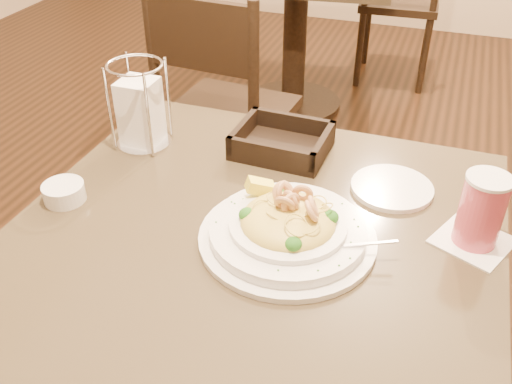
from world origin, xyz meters
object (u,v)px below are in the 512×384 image
(butter_ramekin, at_px, (64,192))
(main_table, at_px, (253,319))
(background_table, at_px, (296,14))
(side_plate, at_px, (392,188))
(napkin_caddy, at_px, (140,110))
(bread_basket, at_px, (282,143))
(pasta_bowl, at_px, (288,227))
(drink_glass, at_px, (481,211))
(dining_chair_near, at_px, (222,107))

(butter_ramekin, bearing_deg, main_table, 3.67)
(main_table, relative_size, butter_ramekin, 10.83)
(background_table, relative_size, side_plate, 5.98)
(napkin_caddy, height_order, butter_ramekin, napkin_caddy)
(bread_basket, relative_size, napkin_caddy, 1.06)
(pasta_bowl, height_order, drink_glass, drink_glass)
(background_table, relative_size, drink_glass, 6.17)
(drink_glass, xyz_separation_m, bread_basket, (-0.43, 0.19, -0.05))
(bread_basket, distance_m, butter_ramekin, 0.48)
(side_plate, bearing_deg, main_table, -134.36)
(napkin_caddy, relative_size, butter_ramekin, 2.40)
(pasta_bowl, relative_size, bread_basket, 1.70)
(drink_glass, bearing_deg, main_table, -164.04)
(background_table, bearing_deg, drink_glass, -65.13)
(drink_glass, bearing_deg, butter_ramekin, -170.10)
(napkin_caddy, height_order, side_plate, napkin_caddy)
(background_table, bearing_deg, pasta_bowl, -74.56)
(drink_glass, bearing_deg, dining_chair_near, 136.18)
(main_table, height_order, dining_chair_near, dining_chair_near)
(pasta_bowl, height_order, napkin_caddy, napkin_caddy)
(bread_basket, bearing_deg, main_table, -83.02)
(background_table, bearing_deg, dining_chair_near, -87.79)
(napkin_caddy, bearing_deg, pasta_bowl, -28.53)
(background_table, bearing_deg, napkin_caddy, -85.80)
(dining_chair_near, relative_size, napkin_caddy, 4.66)
(pasta_bowl, bearing_deg, butter_ramekin, -176.53)
(pasta_bowl, distance_m, drink_glass, 0.34)
(bread_basket, bearing_deg, napkin_caddy, -167.00)
(napkin_caddy, relative_size, side_plate, 1.18)
(dining_chair_near, height_order, pasta_bowl, dining_chair_near)
(dining_chair_near, height_order, butter_ramekin, dining_chair_near)
(dining_chair_near, height_order, drink_glass, dining_chair_near)
(pasta_bowl, height_order, side_plate, pasta_bowl)
(background_table, relative_size, butter_ramekin, 12.13)
(dining_chair_near, relative_size, drink_glass, 5.69)
(side_plate, bearing_deg, dining_chair_near, 134.43)
(bread_basket, bearing_deg, background_table, 104.76)
(background_table, relative_size, dining_chair_near, 1.08)
(main_table, distance_m, background_table, 2.04)
(napkin_caddy, xyz_separation_m, side_plate, (0.57, -0.00, -0.08))
(pasta_bowl, distance_m, bread_basket, 0.32)
(main_table, height_order, butter_ramekin, butter_ramekin)
(main_table, height_order, drink_glass, drink_glass)
(pasta_bowl, relative_size, butter_ramekin, 4.30)
(background_table, bearing_deg, main_table, -76.40)
(main_table, bearing_deg, pasta_bowl, 2.33)
(pasta_bowl, distance_m, napkin_caddy, 0.48)
(dining_chair_near, distance_m, butter_ramekin, 0.96)
(bread_basket, xyz_separation_m, napkin_caddy, (-0.31, -0.07, 0.06))
(main_table, relative_size, drink_glass, 5.51)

